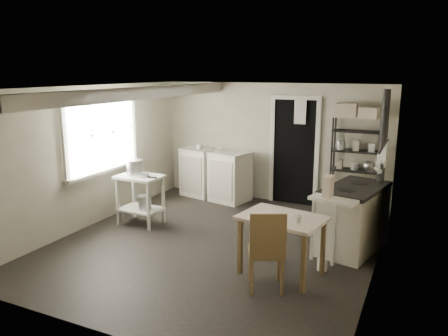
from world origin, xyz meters
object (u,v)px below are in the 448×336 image
at_px(prep_table, 141,201).
at_px(shelf_rack, 355,162).
at_px(base_cabinets, 215,175).
at_px(flour_sack, 337,207).
at_px(work_table, 281,246).
at_px(stove, 353,220).
at_px(stockpot, 135,169).
at_px(chair, 266,250).

height_order(prep_table, shelf_rack, shelf_rack).
height_order(base_cabinets, flour_sack, base_cabinets).
xyz_separation_m(shelf_rack, flour_sack, (-0.18, -0.48, -0.71)).
xyz_separation_m(work_table, flour_sack, (0.24, 2.36, -0.14)).
height_order(shelf_rack, flour_sack, shelf_rack).
relative_size(prep_table, base_cabinets, 0.56).
xyz_separation_m(prep_table, stove, (3.39, 0.41, 0.04)).
xyz_separation_m(base_cabinets, flour_sack, (2.51, -0.35, -0.22)).
bearing_deg(work_table, base_cabinets, 129.92).
height_order(stockpot, chair, stockpot).
xyz_separation_m(base_cabinets, shelf_rack, (2.69, 0.12, 0.49)).
height_order(shelf_rack, work_table, shelf_rack).
distance_m(prep_table, flour_sack, 3.35).
height_order(work_table, chair, chair).
bearing_deg(flour_sack, stove, -69.27).
bearing_deg(stove, base_cabinets, 165.47).
bearing_deg(shelf_rack, stockpot, -149.93).
height_order(stove, flour_sack, stove).
height_order(stove, work_table, stove).
bearing_deg(work_table, prep_table, 163.90).
relative_size(chair, flour_sack, 1.86).
relative_size(stockpot, shelf_rack, 0.17).
bearing_deg(flour_sack, stockpot, -152.95).
relative_size(stove, chair, 1.20).
bearing_deg(stockpot, base_cabinets, 74.23).
bearing_deg(stove, flour_sack, 123.36).
bearing_deg(chair, shelf_rack, 56.81).
xyz_separation_m(stockpot, base_cabinets, (0.54, 1.91, -0.48)).
height_order(prep_table, base_cabinets, base_cabinets).
bearing_deg(base_cabinets, shelf_rack, 14.43).
bearing_deg(stockpot, chair, -24.16).
bearing_deg(chair, prep_table, 130.42).
relative_size(prep_table, work_table, 0.83).
distance_m(shelf_rack, flour_sack, 0.87).
height_order(chair, flour_sack, chair).
relative_size(stockpot, work_table, 0.29).
xyz_separation_m(work_table, chair, (-0.05, -0.43, 0.10)).
relative_size(base_cabinets, work_table, 1.48).
bearing_deg(shelf_rack, prep_table, -148.82).
xyz_separation_m(chair, flour_sack, (0.29, 2.79, -0.24)).
height_order(stockpot, stove, stockpot).
xyz_separation_m(stove, work_table, (-0.69, -1.19, -0.06)).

